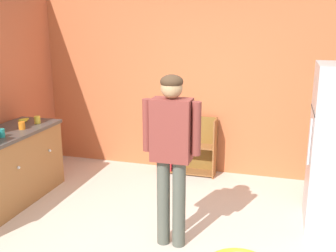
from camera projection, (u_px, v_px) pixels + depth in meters
name	position (u px, v px, depth m)	size (l,w,h in m)	color
ground_plane	(167.00, 252.00, 3.92)	(12.00, 12.00, 0.00)	beige
back_wall	(212.00, 82.00, 5.74)	(5.20, 0.06, 2.70)	#C6673C
bookshelf	(186.00, 149.00, 5.92)	(0.80, 0.28, 0.85)	brown
standing_person	(171.00, 146.00, 3.81)	(0.57, 0.22, 1.72)	#4F544A
banana_bunch	(25.00, 120.00, 5.30)	(0.15, 0.16, 0.04)	yellow
yellow_cup	(37.00, 120.00, 5.22)	(0.08, 0.08, 0.10)	yellow
teal_cup	(1.00, 133.00, 4.60)	(0.08, 0.08, 0.10)	teal
orange_cup	(22.00, 126.00, 4.93)	(0.08, 0.08, 0.10)	orange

